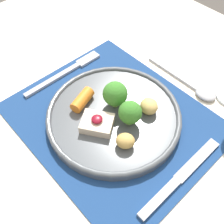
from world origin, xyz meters
The scene contains 7 objects.
ground_plane centered at (0.00, 0.00, 0.00)m, with size 8.00×8.00×0.00m, color #4C4742.
dining_table centered at (0.00, 0.00, 0.66)m, with size 1.20×1.05×0.76m.
placemat centered at (0.00, 0.00, 0.76)m, with size 0.42×0.35×0.00m, color navy.
dinner_plate centered at (0.00, 0.00, 0.78)m, with size 0.29×0.29×0.08m.
fork centered at (-0.18, 0.02, 0.76)m, with size 0.02×0.22×0.01m.
knife centered at (0.18, -0.01, 0.76)m, with size 0.02×0.22×0.01m.
spoon centered at (0.07, 0.20, 0.76)m, with size 0.20×0.04×0.01m.
Camera 1 is at (0.24, -0.23, 1.22)m, focal length 42.00 mm.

